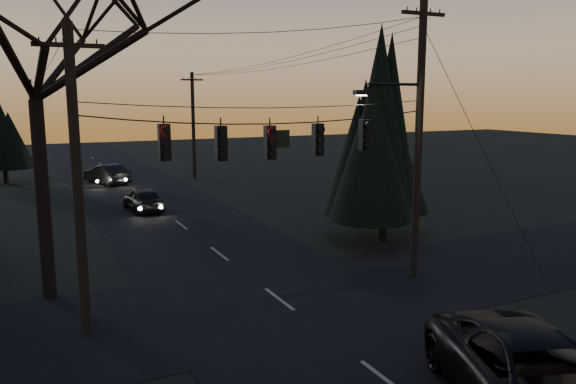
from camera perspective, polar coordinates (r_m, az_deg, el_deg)
name	(u,v)px	position (r m, az deg, el deg)	size (l,w,h in m)	color
main_road	(192,233)	(27.77, -9.70, -4.17)	(8.00, 120.00, 0.02)	black
cross_road	(279,299)	(18.77, -0.91, -10.84)	(60.00, 7.00, 0.02)	black
utility_pole_right	(413,276)	(21.55, 12.60, -8.36)	(5.00, 0.30, 10.00)	black
utility_pole_left	(87,333)	(17.30, -19.75, -13.29)	(1.80, 0.30, 8.50)	black
utility_pole_far_r	(195,179)	(46.27, -9.44, 1.35)	(1.80, 0.30, 8.50)	black
utility_pole_far_l	(37,175)	(52.37, -24.16, 1.59)	(0.30, 0.30, 8.00)	black
span_signal_assembly	(272,140)	(17.53, -1.67, 5.28)	(11.50, 0.44, 1.59)	black
bare_tree_left	(29,15)	(19.73, -24.80, 16.05)	(9.72, 9.72, 12.97)	black
evergreen_right	(385,137)	(25.66, 9.84, 5.56)	(4.01, 4.01, 8.44)	black
evergreen_dist	(3,138)	(48.11, -26.99, 4.87)	(3.83, 3.83, 5.70)	black
suv_near	(538,381)	(13.09, 24.09, -17.10)	(2.89, 6.26, 1.74)	black
sedan_oncoming_a	(143,199)	(33.68, -14.49, -0.73)	(1.62, 4.02, 1.37)	black
sedan_oncoming_b	(107,174)	(44.89, -17.94, 1.72)	(1.57, 4.51, 1.49)	black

